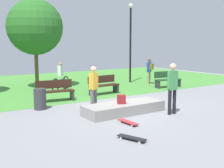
% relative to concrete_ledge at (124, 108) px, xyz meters
% --- Properties ---
extents(ground_plane, '(28.00, 28.00, 0.00)m').
position_rel_concrete_ledge_xyz_m(ground_plane, '(0.47, 0.75, -0.18)').
color(ground_plane, gray).
extents(grass_lawn, '(26.60, 12.20, 0.01)m').
position_rel_concrete_ledge_xyz_m(grass_lawn, '(0.47, 8.65, -0.18)').
color(grass_lawn, '#478C38').
rests_on(grass_lawn, ground_plane).
extents(concrete_ledge, '(3.01, 1.03, 0.37)m').
position_rel_concrete_ledge_xyz_m(concrete_ledge, '(0.00, 0.00, 0.00)').
color(concrete_ledge, gray).
rests_on(concrete_ledge, ground_plane).
extents(backpack_on_ledge, '(0.34, 0.30, 0.32)m').
position_rel_concrete_ledge_xyz_m(backpack_on_ledge, '(-0.15, -0.04, 0.34)').
color(backpack_on_ledge, maroon).
rests_on(backpack_on_ledge, concrete_ledge).
extents(skater_performing_trick, '(0.43, 0.24, 1.80)m').
position_rel_concrete_ledge_xyz_m(skater_performing_trick, '(1.30, -1.06, 0.88)').
color(skater_performing_trick, black).
rests_on(skater_performing_trick, ground_plane).
extents(skater_watching, '(0.40, 0.31, 1.65)m').
position_rel_concrete_ledge_xyz_m(skater_watching, '(-0.71, 0.93, 0.78)').
color(skater_watching, slate).
rests_on(skater_watching, ground_plane).
extents(skateboard_by_ledge, '(0.23, 0.81, 0.08)m').
position_rel_concrete_ledge_xyz_m(skateboard_by_ledge, '(-0.72, -1.18, -0.12)').
color(skateboard_by_ledge, '#A5262D').
rests_on(skateboard_by_ledge, ground_plane).
extents(skateboard_spare, '(0.46, 0.82, 0.08)m').
position_rel_concrete_ledge_xyz_m(skateboard_spare, '(-1.52, -2.39, -0.12)').
color(skateboard_spare, black).
rests_on(skateboard_spare, ground_plane).
extents(park_bench_near_lamppost, '(1.64, 0.65, 0.91)m').
position_rel_concrete_ledge_xyz_m(park_bench_near_lamppost, '(5.61, 3.47, 0.30)').
color(park_bench_near_lamppost, '#1E4223').
rests_on(park_bench_near_lamppost, ground_plane).
extents(park_bench_far_left, '(1.63, 0.59, 0.91)m').
position_rel_concrete_ledge_xyz_m(park_bench_far_left, '(1.41, 3.64, 0.30)').
color(park_bench_far_left, '#331E14').
rests_on(park_bench_far_left, ground_plane).
extents(park_bench_far_right, '(1.64, 0.66, 0.91)m').
position_rel_concrete_ledge_xyz_m(park_bench_far_right, '(-1.24, 3.33, 0.30)').
color(park_bench_far_right, '#331E14').
rests_on(park_bench_far_right, ground_plane).
extents(tree_leaning_ash, '(3.04, 3.04, 4.89)m').
position_rel_concrete_ledge_xyz_m(tree_leaning_ash, '(-0.64, 7.37, 3.18)').
color(tree_leaning_ash, brown).
rests_on(tree_leaning_ash, grass_lawn).
extents(lamp_post, '(0.28, 0.28, 4.95)m').
position_rel_concrete_ledge_xyz_m(lamp_post, '(5.13, 6.32, 2.77)').
color(lamp_post, black).
rests_on(lamp_post, ground_plane).
extents(trash_bin, '(0.46, 0.46, 0.79)m').
position_rel_concrete_ledge_xyz_m(trash_bin, '(-2.29, 2.24, 0.21)').
color(trash_bin, '#333338').
rests_on(trash_bin, ground_plane).
extents(pedestrian_with_backpack, '(0.42, 0.43, 1.60)m').
position_rel_concrete_ledge_xyz_m(pedestrian_with_backpack, '(5.61, 5.01, 0.77)').
color(pedestrian_with_backpack, tan).
rests_on(pedestrian_with_backpack, ground_plane).
extents(cyclist_on_bicycle, '(1.49, 1.14, 1.52)m').
position_rel_concrete_ledge_xyz_m(cyclist_on_bicycle, '(0.20, 6.03, 0.45)').
color(cyclist_on_bicycle, black).
rests_on(cyclist_on_bicycle, ground_plane).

